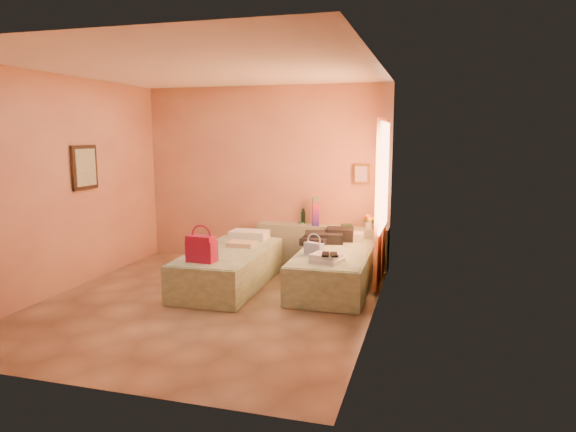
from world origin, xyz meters
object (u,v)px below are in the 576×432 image
Objects in this scene: blue_handbag at (314,249)px; flower_vase at (369,220)px; headboard_ledge at (322,246)px; water_bottle at (303,216)px; towel_stack at (327,258)px; bed_left at (229,268)px; bed_right at (334,269)px; magenta_handbag at (202,248)px; green_book at (347,225)px.

flower_vase is at bearing 90.06° from blue_handbag.
water_bottle is (-0.32, 0.07, 0.44)m from headboard_ledge.
towel_stack is at bearing -75.80° from headboard_ledge.
bed_left is 1.00× the size of bed_right.
green_book is at bearing 59.81° from magenta_handbag.
water_bottle reaches higher than green_book.
bed_left is 5.70× the size of magenta_handbag.
headboard_ledge is 1.02× the size of bed_right.
flower_vase is at bearing -5.83° from water_bottle.
headboard_ledge is 8.88× the size of water_bottle.
headboard_ledge is 0.55m from water_bottle.
bed_left is 7.89× the size of blue_handbag.
towel_stack is at bearing -31.04° from blue_handbag.
bed_left and bed_right have the same top height.
bed_right is 1.19m from flower_vase.
blue_handbag reaches higher than headboard_ledge.
bed_right is 1.18m from green_book.
headboard_ledge is at bearing 169.17° from green_book.
headboard_ledge is at bearing 66.71° from magenta_handbag.
magenta_handbag is (-1.79, -2.02, -0.11)m from flower_vase.
bed_left is at bearing -153.53° from green_book.
green_book reaches higher than bed_right.
blue_handbag reaches higher than towel_stack.
magenta_handbag is at bearing -131.56° from flower_vase.
bed_left is at bearing -142.23° from flower_vase.
towel_stack is (0.05, -1.74, -0.11)m from green_book.
flower_vase is (0.35, -0.10, 0.11)m from green_book.
bed_right is at bearing 77.30° from blue_handbag.
magenta_handbag is at bearing -117.28° from headboard_ledge.
towel_stack is (1.49, 0.38, -0.11)m from magenta_handbag.
towel_stack is (-0.30, -1.64, -0.23)m from flower_vase.
headboard_ledge is at bearing 176.96° from flower_vase.
magenta_handbag is (-1.44, -2.12, 0.00)m from green_book.
water_bottle is at bearing 63.97° from bed_left.
headboard_ledge reaches higher than bed_left.
flower_vase reaches higher than bed_right.
water_bottle is 0.91× the size of blue_handbag.
magenta_handbag is (-0.74, -2.13, -0.10)m from water_bottle.
flower_vase is 1.44m from blue_handbag.
towel_stack is (0.42, -1.68, 0.23)m from headboard_ledge.
bed_left is 1.43m from bed_right.
green_book is (-0.02, 1.11, 0.41)m from bed_right.
blue_handbag is at bearing -117.54° from green_book.
blue_handbag is at bearing -0.25° from bed_left.
bed_left is 2.02m from green_book.
bed_right is 7.97× the size of flower_vase.
headboard_ledge is at bearing 53.14° from bed_left.
flower_vase is 0.72× the size of towel_stack.
green_book is (0.70, -0.01, -0.10)m from water_bottle.
bed_right is 0.70m from towel_stack.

